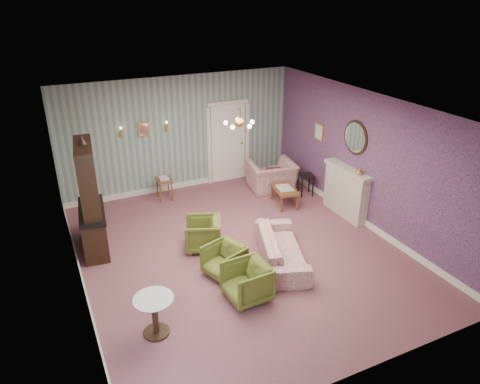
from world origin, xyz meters
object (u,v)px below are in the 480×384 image
olive_chair_a (247,280)px  side_table_black (306,185)px  dresser (89,195)px  coffee_table (284,196)px  olive_chair_c (203,232)px  sofa_chintz (282,244)px  fireplace (346,192)px  olive_chair_b (224,259)px  wingback_chair (272,171)px  pedestal_table (155,316)px

olive_chair_a → side_table_black: olive_chair_a is taller
dresser → coffee_table: size_ratio=2.70×
coffee_table → olive_chair_c: bearing=-157.8°
sofa_chintz → fireplace: bearing=-46.2°
olive_chair_b → sofa_chintz: 1.17m
wingback_chair → side_table_black: wingback_chair is taller
dresser → side_table_black: dresser is taller
dresser → pedestal_table: (0.41, -2.94, -0.84)m
wingback_chair → pedestal_table: 5.74m
olive_chair_c → side_table_black: 3.49m
sofa_chintz → pedestal_table: sofa_chintz is taller
wingback_chair → coffee_table: (-0.16, -0.92, -0.27)m
pedestal_table → coffee_table: bearing=36.8°
olive_chair_a → dresser: bearing=-146.4°
coffee_table → side_table_black: size_ratio=1.60×
coffee_table → side_table_black: (0.77, 0.25, 0.05)m
pedestal_table → sofa_chintz: bearing=18.5°
sofa_chintz → side_table_black: sofa_chintz is taller
olive_chair_b → pedestal_table: pedestal_table is taller
wingback_chair → pedestal_table: size_ratio=1.71×
coffee_table → pedestal_table: bearing=-143.2°
olive_chair_a → fireplace: bearing=115.0°
olive_chair_a → dresser: (-2.03, 2.76, 0.81)m
olive_chair_a → fireplace: size_ratio=0.51×
sofa_chintz → pedestal_table: size_ratio=2.91×
fireplace → pedestal_table: 5.38m
wingback_chair → coffee_table: size_ratio=1.31×
fireplace → sofa_chintz: bearing=-155.3°
wingback_chair → coffee_table: 0.98m
wingback_chair → pedestal_table: (-4.18, -3.93, -0.16)m
side_table_black → fireplace: bearing=-80.8°
olive_chair_a → fireplace: fireplace is taller
olive_chair_a → dresser: dresser is taller
fireplace → coffee_table: fireplace is taller
olive_chair_a → olive_chair_c: olive_chair_a is taller
sofa_chintz → dresser: 3.82m
olive_chair_c → coffee_table: olive_chair_c is taller
olive_chair_c → sofa_chintz: size_ratio=0.37×
olive_chair_c → pedestal_table: size_ratio=1.07×
olive_chair_a → side_table_black: 4.43m
olive_chair_b → olive_chair_c: (-0.02, 1.03, 0.03)m
olive_chair_b → fireplace: fireplace is taller
olive_chair_a → pedestal_table: (-1.62, -0.17, -0.03)m
coffee_table → side_table_black: bearing=18.1°
olive_chair_c → dresser: bearing=-94.1°
wingback_chair → side_table_black: 0.94m
dresser → fireplace: size_ratio=1.67×
olive_chair_b → olive_chair_c: 1.03m
dresser → sofa_chintz: bearing=-26.5°
olive_chair_c → side_table_black: size_ratio=1.32×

